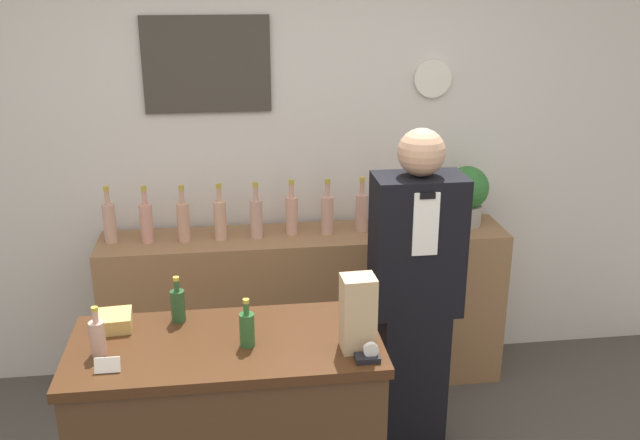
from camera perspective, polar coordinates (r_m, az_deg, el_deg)
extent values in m
cube|color=silver|center=(4.10, -2.95, 5.67)|extent=(5.20, 0.06, 2.70)
cube|color=#39342E|center=(3.96, -9.05, 12.18)|extent=(0.68, 0.02, 0.51)
cylinder|color=white|center=(4.13, 8.99, 11.12)|extent=(0.21, 0.03, 0.21)
cube|color=#8E6642|center=(4.17, -1.13, -7.09)|extent=(2.28, 0.40, 0.92)
cube|color=#3C2110|center=(2.80, -7.57, -9.94)|extent=(1.19, 0.57, 0.04)
cube|color=black|center=(3.69, 7.24, -12.46)|extent=(0.32, 0.25, 0.77)
cube|color=black|center=(3.36, 7.76, -1.97)|extent=(0.42, 0.25, 0.67)
cube|color=white|center=(3.20, 8.47, -0.35)|extent=(0.12, 0.01, 0.30)
cube|color=black|center=(3.15, 8.60, 1.93)|extent=(0.07, 0.01, 0.03)
sphere|color=tan|center=(3.23, 8.12, 5.38)|extent=(0.22, 0.22, 0.22)
cylinder|color=#9E998E|center=(4.20, 11.55, 0.40)|extent=(0.18, 0.18, 0.12)
sphere|color=#2D6B2D|center=(4.15, 11.70, 2.55)|extent=(0.25, 0.25, 0.25)
cube|color=tan|center=(2.65, 3.05, -7.46)|extent=(0.13, 0.11, 0.29)
cube|color=black|center=(2.64, 3.81, -10.96)|extent=(0.09, 0.06, 0.02)
cylinder|color=silver|center=(2.63, 4.08, -10.31)|extent=(0.06, 0.02, 0.06)
cube|color=white|center=(2.67, -16.66, -11.06)|extent=(0.09, 0.02, 0.06)
cube|color=tan|center=(2.96, -16.11, -7.76)|extent=(0.14, 0.16, 0.06)
cylinder|color=tan|center=(2.77, -17.35, -9.01)|extent=(0.06, 0.06, 0.13)
cylinder|color=tan|center=(2.74, -17.54, -7.38)|extent=(0.02, 0.02, 0.05)
cylinder|color=#B29933|center=(2.72, -17.61, -6.80)|extent=(0.03, 0.03, 0.02)
cylinder|color=#274C29|center=(2.94, -11.29, -6.75)|extent=(0.06, 0.06, 0.13)
cylinder|color=#274C29|center=(2.91, -11.41, -5.19)|extent=(0.02, 0.02, 0.05)
cylinder|color=#B29933|center=(2.89, -11.45, -4.63)|extent=(0.03, 0.03, 0.02)
cylinder|color=#2A572A|center=(2.72, -5.86, -8.73)|extent=(0.06, 0.06, 0.13)
cylinder|color=#2A572A|center=(2.68, -5.92, -7.06)|extent=(0.02, 0.02, 0.05)
cylinder|color=#B29933|center=(2.67, -5.94, -6.47)|extent=(0.03, 0.03, 0.02)
cylinder|color=tan|center=(4.00, -16.47, -0.25)|extent=(0.07, 0.07, 0.22)
cylinder|color=tan|center=(3.96, -16.67, 1.73)|extent=(0.03, 0.03, 0.08)
cylinder|color=#B29933|center=(3.94, -16.74, 2.43)|extent=(0.03, 0.03, 0.03)
cylinder|color=tan|center=(3.95, -13.71, -0.26)|extent=(0.07, 0.07, 0.22)
cylinder|color=tan|center=(3.90, -13.88, 1.75)|extent=(0.03, 0.03, 0.08)
cylinder|color=#B29933|center=(3.89, -13.94, 2.46)|extent=(0.03, 0.03, 0.03)
cylinder|color=tan|center=(3.92, -10.86, -0.18)|extent=(0.07, 0.07, 0.22)
cylinder|color=tan|center=(3.88, -11.00, 1.85)|extent=(0.03, 0.03, 0.08)
cylinder|color=#B29933|center=(3.86, -11.04, 2.56)|extent=(0.03, 0.03, 0.03)
cylinder|color=tan|center=(3.92, -7.98, -0.03)|extent=(0.07, 0.07, 0.22)
cylinder|color=tan|center=(3.87, -8.08, 2.00)|extent=(0.03, 0.03, 0.08)
cylinder|color=#B29933|center=(3.86, -8.12, 2.71)|extent=(0.03, 0.03, 0.03)
cylinder|color=tan|center=(3.92, -5.11, 0.09)|extent=(0.07, 0.07, 0.22)
cylinder|color=tan|center=(3.88, -5.17, 2.12)|extent=(0.03, 0.03, 0.08)
cylinder|color=#B29933|center=(3.86, -5.19, 2.84)|extent=(0.03, 0.03, 0.03)
cylinder|color=tan|center=(3.96, -2.28, 0.35)|extent=(0.07, 0.07, 0.22)
cylinder|color=tan|center=(3.91, -2.30, 2.36)|extent=(0.03, 0.03, 0.08)
cylinder|color=#B29933|center=(3.90, -2.31, 3.08)|extent=(0.03, 0.03, 0.03)
cylinder|color=tan|center=(3.96, 0.59, 0.38)|extent=(0.07, 0.07, 0.22)
cylinder|color=tan|center=(3.92, 0.60, 2.40)|extent=(0.03, 0.03, 0.08)
cylinder|color=#B29933|center=(3.90, 0.60, 3.11)|extent=(0.03, 0.03, 0.03)
cylinder|color=tan|center=(4.01, 3.35, 0.57)|extent=(0.07, 0.07, 0.22)
cylinder|color=tan|center=(3.96, 3.39, 2.56)|extent=(0.03, 0.03, 0.08)
cylinder|color=#B29933|center=(3.95, 3.41, 3.27)|extent=(0.03, 0.03, 0.03)
cylinder|color=tan|center=(4.04, 6.13, 0.64)|extent=(0.07, 0.07, 0.22)
cylinder|color=tan|center=(3.99, 6.21, 2.61)|extent=(0.03, 0.03, 0.08)
cylinder|color=#B29933|center=(3.98, 6.23, 3.31)|extent=(0.03, 0.03, 0.03)
cylinder|color=tan|center=(4.08, 8.84, 0.73)|extent=(0.07, 0.07, 0.22)
cylinder|color=tan|center=(4.04, 8.94, 2.68)|extent=(0.03, 0.03, 0.08)
cylinder|color=#B29933|center=(4.03, 8.98, 3.37)|extent=(0.03, 0.03, 0.03)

